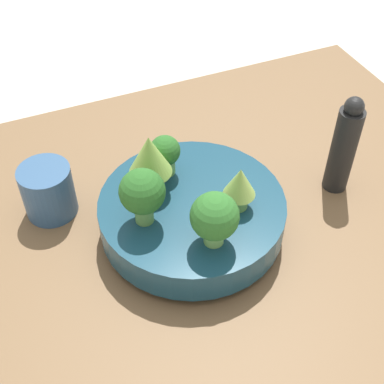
{
  "coord_description": "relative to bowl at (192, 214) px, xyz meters",
  "views": [
    {
      "loc": [
        -0.24,
        -0.49,
        0.67
      ],
      "look_at": [
        -0.03,
        0.01,
        0.13
      ],
      "focal_mm": 50.0,
      "sensor_mm": 36.0,
      "label": 1
    }
  ],
  "objects": [
    {
      "name": "table",
      "position": [
        0.03,
        -0.01,
        -0.06
      ],
      "size": [
        0.99,
        0.8,
        0.04
      ],
      "color": "brown",
      "rests_on": "ground_plane"
    },
    {
      "name": "romanesco_piece_near",
      "position": [
        0.06,
        -0.03,
        0.07
      ],
      "size": [
        0.05,
        0.05,
        0.07
      ],
      "color": "#609347",
      "rests_on": "bowl"
    },
    {
      "name": "broccoli_floret_front",
      "position": [
        -0.0,
        -0.08,
        0.07
      ],
      "size": [
        0.07,
        0.07,
        0.08
      ],
      "color": "#7AB256",
      "rests_on": "bowl"
    },
    {
      "name": "romanesco_piece_far",
      "position": [
        -0.05,
        0.05,
        0.09
      ],
      "size": [
        0.06,
        0.06,
        0.1
      ],
      "color": "#609347",
      "rests_on": "bowl"
    },
    {
      "name": "bowl",
      "position": [
        0.0,
        0.0,
        0.0
      ],
      "size": [
        0.28,
        0.28,
        0.06
      ],
      "color": "navy",
      "rests_on": "table"
    },
    {
      "name": "broccoli_floret_back",
      "position": [
        -0.01,
        0.08,
        0.06
      ],
      "size": [
        0.05,
        0.05,
        0.07
      ],
      "color": "#6BA34C",
      "rests_on": "bowl"
    },
    {
      "name": "cup",
      "position": [
        -0.19,
        0.13,
        0.01
      ],
      "size": [
        0.08,
        0.08,
        0.09
      ],
      "color": "#33567F",
      "rests_on": "table"
    },
    {
      "name": "broccoli_floret_left",
      "position": [
        -0.08,
        -0.0,
        0.08
      ],
      "size": [
        0.06,
        0.06,
        0.09
      ],
      "color": "#609347",
      "rests_on": "bowl"
    },
    {
      "name": "ground_plane",
      "position": [
        0.03,
        -0.01,
        -0.08
      ],
      "size": [
        6.0,
        6.0,
        0.0
      ],
      "primitive_type": "plane",
      "color": "beige"
    },
    {
      "name": "pepper_mill",
      "position": [
        0.26,
        -0.0,
        0.05
      ],
      "size": [
        0.04,
        0.04,
        0.18
      ],
      "color": "black",
      "rests_on": "table"
    }
  ]
}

